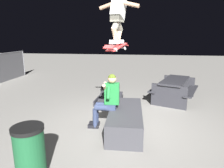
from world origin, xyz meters
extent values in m
plane|color=gray|center=(0.00, 0.00, 0.00)|extent=(40.00, 40.00, 0.00)
cube|color=#38383D|center=(-0.04, -0.03, 0.24)|extent=(1.93, 0.83, 0.49)
cube|color=#2D3856|center=(0.02, 0.30, 0.55)|extent=(0.32, 0.20, 0.12)
cube|color=#1E7233|center=(0.02, 0.30, 0.86)|extent=(0.21, 0.35, 0.50)
sphere|color=tan|center=(0.02, 0.30, 1.21)|extent=(0.20, 0.20, 0.20)
sphere|color=#475919|center=(0.02, 0.30, 1.23)|extent=(0.19, 0.19, 0.19)
cylinder|color=#1E7233|center=(-0.18, 0.35, 0.93)|extent=(0.19, 0.09, 0.29)
cylinder|color=tan|center=(-0.10, 0.46, 1.03)|extent=(0.24, 0.08, 0.19)
cylinder|color=#1E7233|center=(0.22, 0.37, 0.93)|extent=(0.19, 0.09, 0.29)
cylinder|color=tan|center=(0.14, 0.47, 1.03)|extent=(0.24, 0.08, 0.19)
cylinder|color=#2D3856|center=(-0.08, 0.50, 0.53)|extent=(0.16, 0.41, 0.14)
cylinder|color=#2D3856|center=(-0.08, 0.70, 0.26)|extent=(0.11, 0.11, 0.45)
cube|color=black|center=(-0.09, 0.75, 0.04)|extent=(0.11, 0.26, 0.08)
cylinder|color=#2D3856|center=(0.10, 0.51, 0.53)|extent=(0.16, 0.41, 0.14)
cylinder|color=#2D3856|center=(0.10, 0.71, 0.26)|extent=(0.11, 0.11, 0.45)
cube|color=black|center=(0.09, 0.76, 0.04)|extent=(0.11, 0.26, 0.08)
cube|color=#B72D2D|center=(-0.14, 0.17, 1.95)|extent=(0.82, 0.38, 0.15)
cube|color=#B72D2D|center=(0.30, 0.06, 1.97)|extent=(0.17, 0.22, 0.04)
cube|color=#B72D2D|center=(-0.57, 0.28, 1.97)|extent=(0.16, 0.22, 0.07)
cube|color=#99999E|center=(0.14, 0.10, 1.92)|extent=(0.10, 0.17, 0.04)
cylinder|color=white|center=(0.16, 0.19, 1.90)|extent=(0.06, 0.04, 0.05)
cylinder|color=white|center=(0.12, 0.02, 1.90)|extent=(0.06, 0.04, 0.05)
cube|color=#99999E|center=(-0.41, 0.24, 1.92)|extent=(0.10, 0.17, 0.04)
cylinder|color=white|center=(-0.39, 0.33, 1.90)|extent=(0.06, 0.04, 0.05)
cylinder|color=white|center=(-0.43, 0.15, 1.90)|extent=(0.06, 0.04, 0.05)
cube|color=white|center=(0.04, 0.13, 2.06)|extent=(0.28, 0.16, 0.08)
cube|color=white|center=(-0.31, 0.21, 2.06)|extent=(0.28, 0.16, 0.08)
cylinder|color=tan|center=(-0.01, 0.14, 2.22)|extent=(0.25, 0.15, 0.31)
cylinder|color=#5F5D52|center=(-0.08, 0.16, 2.42)|extent=(0.35, 0.21, 0.33)
cylinder|color=tan|center=(-0.26, 0.20, 2.22)|extent=(0.25, 0.15, 0.31)
cylinder|color=#5F5D52|center=(-0.19, 0.18, 2.42)|extent=(0.35, 0.21, 0.33)
cube|color=#5F5D52|center=(-0.14, 0.17, 2.52)|extent=(0.34, 0.27, 0.12)
cube|color=white|center=(-0.06, 0.15, 2.76)|extent=(0.49, 0.32, 0.52)
cylinder|color=tan|center=(0.01, 0.36, 2.82)|extent=(0.18, 0.45, 0.19)
cylinder|color=tan|center=(-0.09, -0.07, 2.82)|extent=(0.18, 0.45, 0.19)
cube|color=#28282D|center=(1.85, 0.67, 0.03)|extent=(1.10, 0.83, 0.06)
cube|color=#28282D|center=(1.85, 0.67, 0.09)|extent=(1.06, 0.83, 0.36)
cube|color=#28282D|center=(1.85, 1.06, 0.08)|extent=(0.95, 0.09, 0.17)
cube|color=#28282D|center=(1.85, 0.29, 0.08)|extent=(0.95, 0.09, 0.17)
cube|color=#28282D|center=(2.39, -1.51, 0.72)|extent=(1.84, 1.26, 0.06)
cube|color=#28282D|center=(2.58, -0.99, 0.42)|extent=(1.68, 0.83, 0.04)
cube|color=#28282D|center=(2.19, -2.02, 0.42)|extent=(1.68, 0.83, 0.04)
cube|color=#28282D|center=(3.11, -1.78, 0.36)|extent=(0.44, 1.05, 0.72)
cube|color=#28282D|center=(1.67, -1.23, 0.36)|extent=(0.44, 1.05, 0.72)
cylinder|color=#19512D|center=(-1.90, 1.30, 0.40)|extent=(0.46, 0.46, 0.79)
cylinder|color=black|center=(-1.90, 1.30, 0.82)|extent=(0.48, 0.48, 0.06)
cylinder|color=slate|center=(6.00, 6.26, 0.68)|extent=(0.05, 0.05, 1.37)
camera|label=1|loc=(-4.44, -0.35, 2.17)|focal=31.95mm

